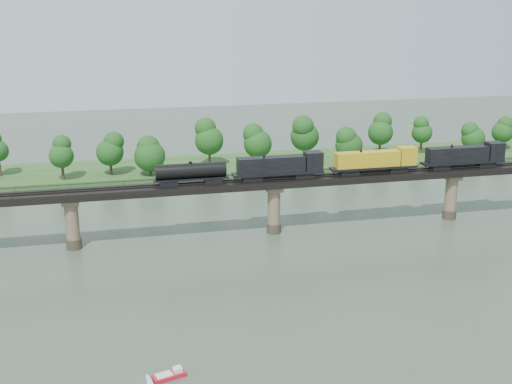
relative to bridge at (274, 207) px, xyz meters
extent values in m
plane|color=#374536|center=(0.00, -30.00, -5.46)|extent=(400.00, 400.00, 0.00)
cube|color=#2A5020|center=(0.00, 55.00, -4.66)|extent=(300.00, 24.00, 1.60)
cylinder|color=#473A2D|center=(-40.00, 0.00, -4.46)|extent=(3.00, 3.00, 2.00)
cylinder|color=#826F55|center=(-40.00, 0.00, 0.04)|extent=(2.60, 2.60, 9.00)
cube|color=#826F55|center=(-40.00, 0.00, 4.04)|extent=(3.20, 3.20, 1.00)
cylinder|color=#473A2D|center=(0.00, 0.00, -4.46)|extent=(3.00, 3.00, 2.00)
cylinder|color=#826F55|center=(0.00, 0.00, 0.04)|extent=(2.60, 2.60, 9.00)
cube|color=#826F55|center=(0.00, 0.00, 4.04)|extent=(3.20, 3.20, 1.00)
cylinder|color=#473A2D|center=(40.00, 0.00, -4.46)|extent=(3.00, 3.00, 2.00)
cylinder|color=#826F55|center=(40.00, 0.00, 0.04)|extent=(2.60, 2.60, 9.00)
cube|color=#826F55|center=(40.00, 0.00, 4.04)|extent=(3.20, 3.20, 1.00)
cube|color=black|center=(0.00, 0.00, 5.29)|extent=(220.00, 5.00, 1.50)
cube|color=black|center=(0.00, -0.75, 6.12)|extent=(220.00, 0.12, 0.16)
cube|color=black|center=(0.00, 0.75, 6.12)|extent=(220.00, 0.12, 0.16)
cube|color=black|center=(0.00, -2.40, 6.74)|extent=(220.00, 0.10, 0.10)
cube|color=black|center=(0.00, 2.40, 6.74)|extent=(220.00, 0.10, 0.10)
cube|color=black|center=(0.00, -2.40, 6.39)|extent=(0.08, 0.08, 0.70)
cube|color=black|center=(0.00, 2.40, 6.39)|extent=(0.08, 0.08, 0.70)
cylinder|color=#382619|center=(-60.94, 54.18, -2.00)|extent=(0.70, 0.70, 3.71)
cylinder|color=#382619|center=(-44.43, 46.31, -2.10)|extent=(0.70, 0.70, 3.51)
sphere|color=#134313|center=(-44.43, 46.31, 2.57)|extent=(6.31, 6.31, 6.31)
sphere|color=#134313|center=(-44.43, 46.31, 5.50)|extent=(4.73, 4.73, 4.73)
cylinder|color=#382619|center=(-32.24, 48.84, -2.19)|extent=(0.70, 0.70, 3.34)
sphere|color=#134313|center=(-32.24, 48.84, 2.27)|extent=(7.18, 7.18, 7.18)
sphere|color=#134313|center=(-32.24, 48.84, 5.06)|extent=(5.39, 5.39, 5.39)
cylinder|color=#382619|center=(-22.01, 46.15, -2.45)|extent=(0.70, 0.70, 2.83)
sphere|color=#134313|center=(-22.01, 46.15, 1.32)|extent=(8.26, 8.26, 8.26)
sphere|color=#134313|center=(-22.01, 46.15, 3.68)|extent=(6.19, 6.19, 6.19)
cylinder|color=#382619|center=(-5.04, 52.68, -1.88)|extent=(0.70, 0.70, 3.96)
sphere|color=#134313|center=(-5.04, 52.68, 3.41)|extent=(8.07, 8.07, 8.07)
sphere|color=#134313|center=(-5.04, 52.68, 6.71)|extent=(6.05, 6.05, 6.05)
cylinder|color=#382619|center=(8.52, 51.14, -2.23)|extent=(0.70, 0.70, 3.27)
sphere|color=#134313|center=(8.52, 51.14, 2.13)|extent=(8.03, 8.03, 8.03)
sphere|color=#134313|center=(8.52, 51.14, 4.85)|extent=(6.02, 6.02, 6.02)
cylinder|color=#382619|center=(22.65, 52.31, -1.90)|extent=(0.70, 0.70, 3.92)
sphere|color=#134313|center=(22.65, 52.31, 3.33)|extent=(8.29, 8.29, 8.29)
sphere|color=#134313|center=(22.65, 52.31, 6.60)|extent=(6.21, 6.21, 6.21)
cylinder|color=#382619|center=(33.59, 45.35, -2.35)|extent=(0.70, 0.70, 3.02)
sphere|color=#134313|center=(33.59, 45.35, 1.69)|extent=(7.74, 7.74, 7.74)
sphere|color=#134313|center=(33.59, 45.35, 4.21)|extent=(5.80, 5.80, 5.80)
cylinder|color=#382619|center=(46.81, 54.03, -1.96)|extent=(0.70, 0.70, 3.80)
sphere|color=#134313|center=(46.81, 54.03, 3.10)|extent=(7.47, 7.47, 7.47)
sphere|color=#134313|center=(46.81, 54.03, 6.27)|extent=(5.60, 5.60, 5.60)
cylinder|color=#382619|center=(60.48, 54.26, -2.17)|extent=(0.70, 0.70, 3.38)
sphere|color=#134313|center=(60.48, 54.26, 2.34)|extent=(6.23, 6.23, 6.23)
sphere|color=#134313|center=(60.48, 54.26, 5.16)|extent=(4.67, 4.67, 4.67)
cylinder|color=#382619|center=(74.35, 48.39, -2.47)|extent=(0.70, 0.70, 2.77)
sphere|color=#134313|center=(74.35, 48.39, 1.22)|extent=(7.04, 7.04, 7.04)
sphere|color=#134313|center=(74.35, 48.39, 3.54)|extent=(5.28, 5.28, 5.28)
cylinder|color=#382619|center=(87.62, 53.57, -2.39)|extent=(0.70, 0.70, 2.94)
sphere|color=#134313|center=(87.62, 53.57, 1.54)|extent=(6.73, 6.73, 6.73)
sphere|color=#134313|center=(87.62, 53.57, 3.99)|extent=(5.05, 5.05, 5.05)
cube|color=black|center=(47.54, 0.00, 6.58)|extent=(3.93, 2.36, 1.08)
cube|color=black|center=(36.71, 0.00, 6.58)|extent=(3.93, 2.36, 1.08)
cube|color=black|center=(42.12, 0.00, 7.27)|extent=(18.69, 2.95, 0.49)
cube|color=black|center=(40.65, 0.00, 9.09)|extent=(13.77, 2.66, 3.15)
cube|color=black|center=(49.50, 0.00, 9.38)|extent=(3.54, 2.95, 3.74)
cylinder|color=black|center=(42.12, 0.00, 6.73)|extent=(5.90, 1.38, 1.38)
cube|color=black|center=(26.88, 0.00, 6.58)|extent=(3.93, 2.36, 1.08)
cube|color=black|center=(16.06, 0.00, 6.58)|extent=(3.93, 2.36, 1.08)
cube|color=black|center=(21.47, 0.00, 7.27)|extent=(18.69, 2.95, 0.49)
cube|color=gold|center=(19.99, 0.00, 9.09)|extent=(13.77, 2.66, 3.15)
cube|color=gold|center=(28.85, 0.00, 9.38)|extent=(3.54, 2.95, 3.74)
cylinder|color=black|center=(21.47, 0.00, 6.73)|extent=(5.90, 1.38, 1.38)
cube|color=black|center=(6.22, 0.00, 6.58)|extent=(3.93, 2.36, 1.08)
cube|color=black|center=(-4.60, 0.00, 6.58)|extent=(3.93, 2.36, 1.08)
cube|color=black|center=(0.81, 0.00, 7.27)|extent=(18.69, 2.95, 0.49)
cube|color=black|center=(-0.66, 0.00, 9.09)|extent=(13.77, 2.66, 3.15)
cube|color=black|center=(8.19, 0.00, 9.38)|extent=(3.54, 2.95, 3.74)
cylinder|color=black|center=(0.81, 0.00, 6.73)|extent=(5.90, 1.38, 1.38)
cube|color=black|center=(-12.47, 0.00, 6.58)|extent=(3.44, 2.16, 1.08)
cube|color=black|center=(-21.32, 0.00, 6.58)|extent=(3.44, 2.16, 1.08)
cube|color=black|center=(-16.89, 0.00, 7.22)|extent=(14.75, 2.36, 0.30)
cylinder|color=black|center=(-16.89, 0.00, 8.79)|extent=(13.77, 2.95, 2.95)
cylinder|color=black|center=(-16.89, 0.00, 10.37)|extent=(0.69, 0.69, 0.49)
cube|color=red|center=(-26.43, -49.12, -5.16)|extent=(4.51, 2.68, 0.60)
cube|color=white|center=(-27.08, -49.31, -4.82)|extent=(2.32, 1.81, 0.21)
cube|color=white|center=(-25.28, -48.78, -4.57)|extent=(1.27, 1.27, 0.60)
camera|label=1|loc=(-31.66, -121.12, 40.36)|focal=45.00mm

